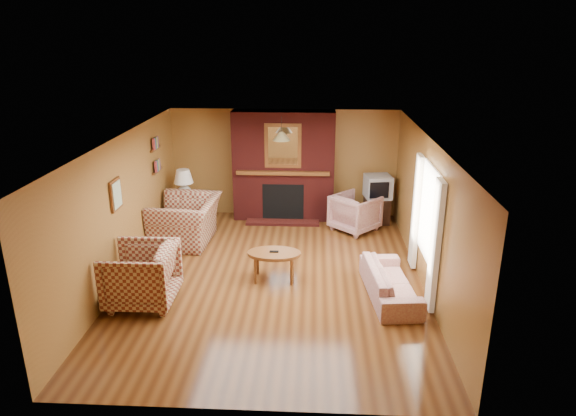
# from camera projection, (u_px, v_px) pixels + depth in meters

# --- Properties ---
(floor) EXTENTS (6.50, 6.50, 0.00)m
(floor) POSITION_uv_depth(u_px,v_px,m) (273.00, 278.00, 8.79)
(floor) COLOR #49260F
(floor) RESTS_ON ground
(ceiling) EXTENTS (6.50, 6.50, 0.00)m
(ceiling) POSITION_uv_depth(u_px,v_px,m) (272.00, 139.00, 8.00)
(ceiling) COLOR silver
(ceiling) RESTS_ON wall_back
(wall_back) EXTENTS (6.50, 0.00, 6.50)m
(wall_back) POSITION_uv_depth(u_px,v_px,m) (284.00, 163.00, 11.46)
(wall_back) COLOR olive
(wall_back) RESTS_ON floor
(wall_front) EXTENTS (6.50, 0.00, 6.50)m
(wall_front) POSITION_uv_depth(u_px,v_px,m) (248.00, 316.00, 5.33)
(wall_front) COLOR olive
(wall_front) RESTS_ON floor
(wall_left) EXTENTS (0.00, 6.50, 6.50)m
(wall_left) POSITION_uv_depth(u_px,v_px,m) (123.00, 209.00, 8.52)
(wall_left) COLOR olive
(wall_left) RESTS_ON floor
(wall_right) EXTENTS (0.00, 6.50, 6.50)m
(wall_right) POSITION_uv_depth(u_px,v_px,m) (427.00, 214.00, 8.28)
(wall_right) COLOR olive
(wall_right) RESTS_ON floor
(fireplace) EXTENTS (2.20, 0.82, 2.40)m
(fireplace) POSITION_uv_depth(u_px,v_px,m) (284.00, 167.00, 11.22)
(fireplace) COLOR #491210
(fireplace) RESTS_ON floor
(window_right) EXTENTS (0.10, 1.85, 2.00)m
(window_right) POSITION_uv_depth(u_px,v_px,m) (426.00, 223.00, 8.11)
(window_right) COLOR silver
(window_right) RESTS_ON wall_right
(bookshelf) EXTENTS (0.09, 0.55, 0.71)m
(bookshelf) POSITION_uv_depth(u_px,v_px,m) (157.00, 155.00, 10.16)
(bookshelf) COLOR brown
(bookshelf) RESTS_ON wall_left
(botanical_print) EXTENTS (0.05, 0.40, 0.50)m
(botanical_print) POSITION_uv_depth(u_px,v_px,m) (116.00, 195.00, 8.12)
(botanical_print) COLOR brown
(botanical_print) RESTS_ON wall_left
(pendant_light) EXTENTS (0.36, 0.36, 0.48)m
(pendant_light) POSITION_uv_depth(u_px,v_px,m) (281.00, 136.00, 10.31)
(pendant_light) COLOR black
(pendant_light) RESTS_ON ceiling
(plaid_loveseat) EXTENTS (1.28, 1.44, 0.90)m
(plaid_loveseat) POSITION_uv_depth(u_px,v_px,m) (186.00, 221.00, 10.14)
(plaid_loveseat) COLOR maroon
(plaid_loveseat) RESTS_ON floor
(plaid_armchair) EXTENTS (1.04, 1.02, 0.94)m
(plaid_armchair) POSITION_uv_depth(u_px,v_px,m) (141.00, 275.00, 7.84)
(plaid_armchair) COLOR maroon
(plaid_armchair) RESTS_ON floor
(floral_sofa) EXTENTS (0.84, 1.76, 0.50)m
(floral_sofa) POSITION_uv_depth(u_px,v_px,m) (390.00, 282.00, 8.11)
(floral_sofa) COLOR #B9A78F
(floral_sofa) RESTS_ON floor
(floral_armchair) EXTENTS (1.19, 1.19, 0.78)m
(floral_armchair) POSITION_uv_depth(u_px,v_px,m) (355.00, 213.00, 10.76)
(floral_armchair) COLOR #B9A78F
(floral_armchair) RESTS_ON floor
(coffee_table) EXTENTS (0.90, 0.56, 0.52)m
(coffee_table) POSITION_uv_depth(u_px,v_px,m) (274.00, 256.00, 8.59)
(coffee_table) COLOR brown
(coffee_table) RESTS_ON floor
(side_table) EXTENTS (0.44, 0.44, 0.55)m
(side_table) POSITION_uv_depth(u_px,v_px,m) (186.00, 212.00, 11.12)
(side_table) COLOR brown
(side_table) RESTS_ON floor
(table_lamp) EXTENTS (0.41, 0.41, 0.68)m
(table_lamp) POSITION_uv_depth(u_px,v_px,m) (184.00, 183.00, 10.90)
(table_lamp) COLOR silver
(table_lamp) RESTS_ON side_table
(tv_stand) EXTENTS (0.56, 0.51, 0.57)m
(tv_stand) POSITION_uv_depth(u_px,v_px,m) (376.00, 210.00, 11.24)
(tv_stand) COLOR black
(tv_stand) RESTS_ON floor
(crt_tv) EXTENTS (0.61, 0.61, 0.49)m
(crt_tv) POSITION_uv_depth(u_px,v_px,m) (378.00, 187.00, 11.06)
(crt_tv) COLOR #A0A2A7
(crt_tv) RESTS_ON tv_stand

